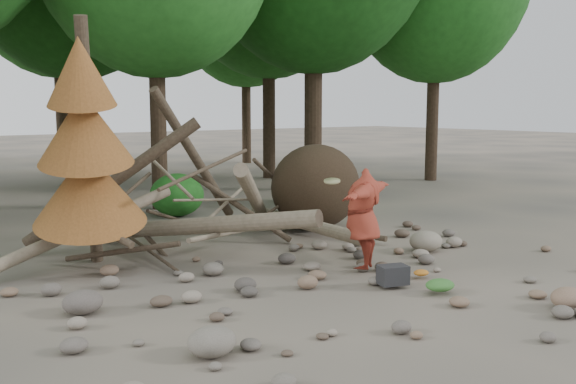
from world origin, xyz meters
TOP-DOWN VIEW (x-y plane):
  - ground at (0.00, 0.00)m, footprint 120.00×120.00m
  - deadfall_pile at (2.02, 4.24)m, footprint 8.55×5.24m
  - dead_conifer at (-3.12, 3.37)m, footprint 2.06×2.16m
  - bush_mid at (0.80, 7.80)m, footprint 1.40×1.40m
  - bush_right at (5.00, 7.00)m, footprint 2.00×2.00m
  - frisbee_thrower at (0.68, 0.70)m, footprint 2.15×1.52m
  - backpack at (0.41, -0.27)m, footprint 0.52×0.42m
  - cloth_green at (0.74, -0.94)m, footprint 0.48×0.40m
  - cloth_orange at (1.19, -0.17)m, footprint 0.27×0.22m
  - boulder_front_left at (-3.29, -0.98)m, footprint 0.58×0.52m
  - boulder_front_right at (1.62, -2.52)m, footprint 0.52×0.47m
  - boulder_mid_right at (2.81, 1.13)m, footprint 0.68×0.61m
  - boulder_mid_left at (-3.94, 1.41)m, footprint 0.56×0.50m

SIDE VIEW (x-z plane):
  - ground at x=0.00m, z-range 0.00..0.00m
  - cloth_orange at x=1.19m, z-range 0.00..0.10m
  - cloth_green at x=0.74m, z-range 0.00..0.18m
  - backpack at x=0.41m, z-range 0.00..0.30m
  - boulder_front_right at x=1.62m, z-range 0.00..0.31m
  - boulder_mid_left at x=-3.94m, z-range 0.00..0.33m
  - boulder_front_left at x=-3.29m, z-range 0.00..0.35m
  - boulder_mid_right at x=2.81m, z-range 0.00..0.41m
  - bush_mid at x=0.80m, z-range 0.00..1.12m
  - bush_right at x=5.00m, z-range 0.00..1.60m
  - frisbee_thrower at x=0.68m, z-range 0.08..1.81m
  - deadfall_pile at x=2.02m, z-range -0.70..2.60m
  - dead_conifer at x=-3.12m, z-range -0.06..4.29m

